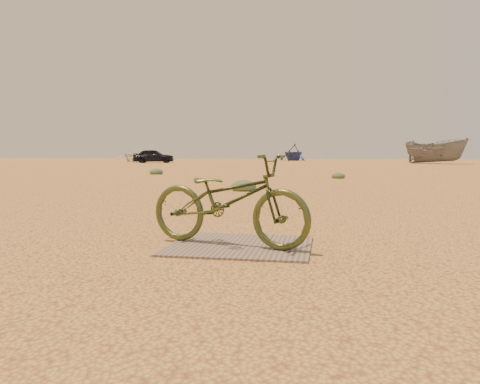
% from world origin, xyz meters
% --- Properties ---
extents(ground, '(120.00, 120.00, 0.00)m').
position_xyz_m(ground, '(0.00, 0.00, 0.00)').
color(ground, gold).
rests_on(ground, ground).
extents(plywood_board, '(1.47, 1.27, 0.02)m').
position_xyz_m(plywood_board, '(0.36, -0.52, 0.01)').
color(plywood_board, '#836B5A').
rests_on(plywood_board, ground).
extents(bicycle, '(1.90, 1.07, 0.95)m').
position_xyz_m(bicycle, '(0.24, -0.56, 0.49)').
color(bicycle, '#3F4A22').
rests_on(bicycle, plywood_board).
extents(car, '(3.80, 2.08, 1.22)m').
position_xyz_m(car, '(-14.05, 34.63, 0.61)').
color(car, black).
rests_on(car, ground).
extents(boat_near_left, '(6.20, 7.11, 1.23)m').
position_xyz_m(boat_near_left, '(-17.94, 40.20, 0.61)').
color(boat_near_left, silver).
rests_on(boat_near_left, ground).
extents(boat_far_left, '(4.47, 4.68, 1.92)m').
position_xyz_m(boat_far_left, '(-2.46, 47.71, 0.96)').
color(boat_far_left, '#36457F').
rests_on(boat_far_left, ground).
extents(boat_mid_right, '(5.45, 4.92, 2.07)m').
position_xyz_m(boat_mid_right, '(10.09, 35.95, 1.04)').
color(boat_mid_right, slate).
rests_on(boat_mid_right, ground).
extents(kale_a, '(0.64, 0.64, 0.35)m').
position_xyz_m(kale_a, '(-0.83, 6.45, 0.00)').
color(kale_a, '#58714A').
rests_on(kale_a, ground).
extents(kale_b, '(0.51, 0.51, 0.28)m').
position_xyz_m(kale_b, '(1.67, 12.55, 0.00)').
color(kale_b, '#58714A').
rests_on(kale_b, ground).
extents(kale_c, '(0.60, 0.60, 0.33)m').
position_xyz_m(kale_c, '(-6.16, 14.34, 0.00)').
color(kale_c, '#58714A').
rests_on(kale_c, ground).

